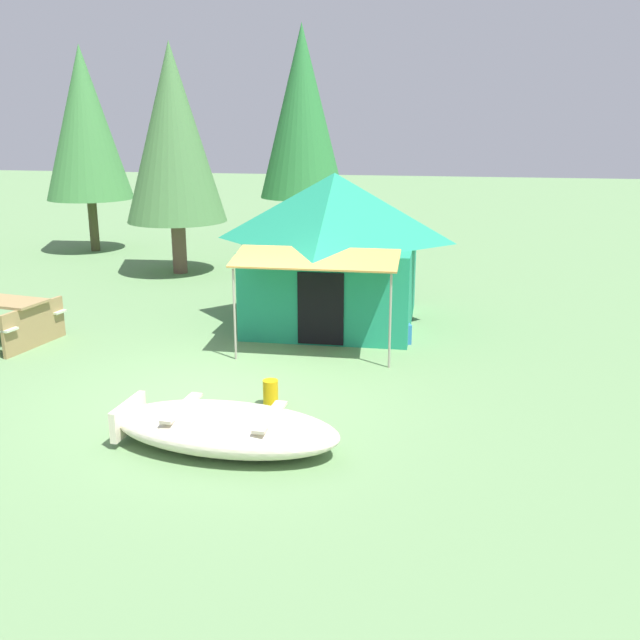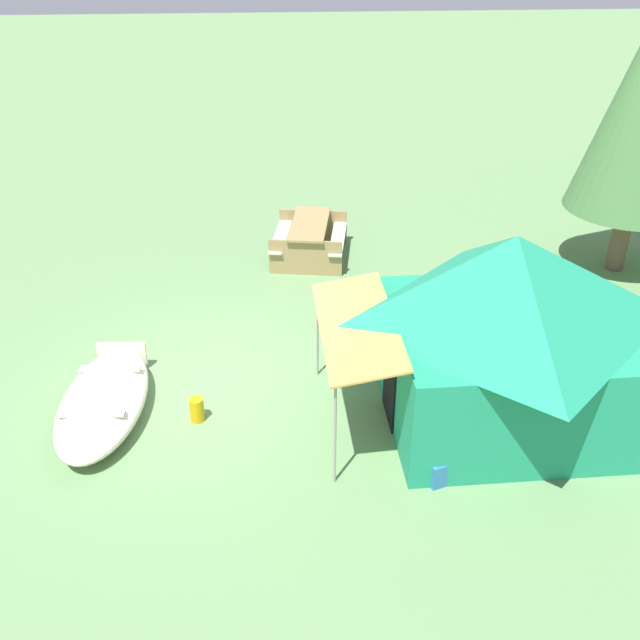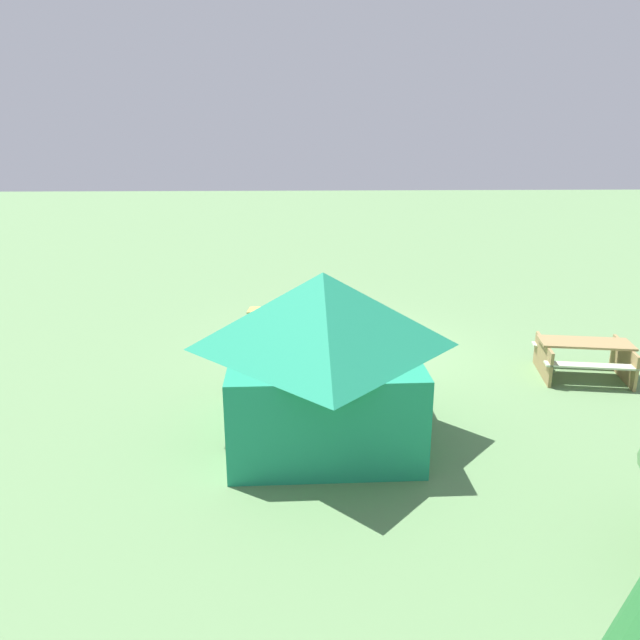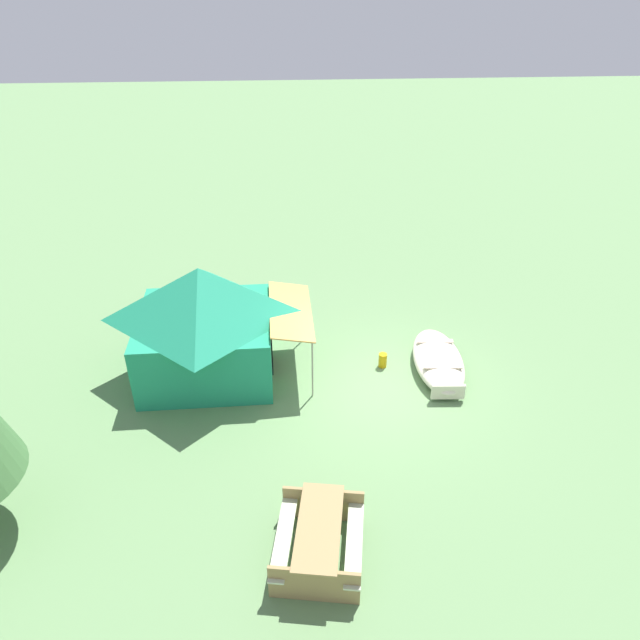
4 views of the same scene
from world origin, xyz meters
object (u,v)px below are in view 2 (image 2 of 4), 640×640
at_px(beached_rowboat, 103,401).
at_px(cooler_box, 436,465).
at_px(fuel_can, 197,410).
at_px(canvas_cabin_tent, 504,327).
at_px(picnic_table, 309,236).

xyz_separation_m(beached_rowboat, cooler_box, (1.55, 4.37, -0.08)).
xyz_separation_m(cooler_box, fuel_can, (-1.35, -3.07, 0.01)).
relative_size(beached_rowboat, fuel_can, 7.63).
xyz_separation_m(canvas_cabin_tent, picnic_table, (-5.34, -2.26, -0.94)).
bearing_deg(fuel_can, cooler_box, 66.21).
relative_size(canvas_cabin_tent, fuel_can, 11.61).
height_order(beached_rowboat, fuel_can, beached_rowboat).
xyz_separation_m(picnic_table, cooler_box, (6.56, 1.19, -0.30)).
distance_m(picnic_table, fuel_can, 5.54).
xyz_separation_m(canvas_cabin_tent, cooler_box, (1.21, -1.07, -1.24)).
xyz_separation_m(canvas_cabin_tent, fuel_can, (-0.14, -4.14, -1.23)).
distance_m(canvas_cabin_tent, picnic_table, 5.88).
distance_m(picnic_table, cooler_box, 6.67).
xyz_separation_m(beached_rowboat, canvas_cabin_tent, (0.34, 5.44, 1.16)).
distance_m(beached_rowboat, fuel_can, 1.31).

